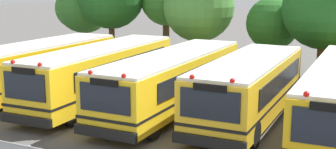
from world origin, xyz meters
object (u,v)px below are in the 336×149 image
school_bus_0 (41,66)px  tree_2 (164,2)px  tree_3 (199,6)px  school_bus_3 (249,86)px  school_bus_1 (102,72)px  school_bus_2 (173,79)px  tree_5 (326,7)px  tree_0 (82,6)px  tree_4 (271,24)px

school_bus_0 → tree_2: (2.07, 10.09, 2.87)m
tree_2 → tree_3: tree_3 is taller
school_bus_3 → tree_2: size_ratio=1.61×
school_bus_1 → school_bus_2: bearing=-177.9°
tree_5 → school_bus_3: bearing=-102.8°
tree_0 → tree_5: bearing=-3.0°
tree_0 → tree_5: 16.96m
school_bus_1 → school_bus_2: (3.69, 0.20, -0.05)m
school_bus_3 → tree_2: tree_2 is taller
tree_3 → tree_5: tree_5 is taller
tree_2 → tree_4: size_ratio=1.25×
tree_2 → tree_5: (10.70, -1.72, 0.01)m
school_bus_0 → tree_3: 10.53m
school_bus_2 → tree_3: bearing=-75.0°
school_bus_2 → school_bus_0: bearing=1.7°
school_bus_3 → tree_2: bearing=-48.4°
school_bus_2 → tree_4: tree_4 is taller
school_bus_0 → school_bus_3: bearing=-178.5°
school_bus_0 → tree_4: (9.50, 9.62, 1.74)m
school_bus_1 → tree_0: bearing=-50.6°
school_bus_3 → tree_0: tree_0 is taller
school_bus_0 → school_bus_3: 10.91m
school_bus_3 → tree_5: (1.86, 8.14, 2.90)m
school_bus_3 → tree_4: size_ratio=2.01×
school_bus_1 → tree_2: tree_2 is taller
school_bus_1 → school_bus_0: bearing=-1.4°
school_bus_0 → tree_5: tree_5 is taller
tree_4 → tree_5: bearing=-20.9°
tree_0 → tree_3: (9.36, -0.52, 0.27)m
school_bus_2 → tree_0: size_ratio=1.84×
tree_5 → school_bus_2: bearing=-123.1°
school_bus_2 → tree_3: 9.28m
school_bus_2 → tree_3: size_ratio=1.73×
school_bus_0 → school_bus_2: size_ratio=0.90×
school_bus_0 → school_bus_2: school_bus_0 is taller
tree_2 → tree_4: 7.53m
school_bus_3 → tree_5: 8.84m
tree_3 → tree_4: bearing=11.6°
school_bus_0 → tree_0: (-4.17, 9.25, 2.50)m
tree_3 → school_bus_1: bearing=-99.5°
school_bus_1 → tree_4: tree_4 is taller
school_bus_0 → school_bus_1: bearing=179.9°
school_bus_0 → tree_4: 13.63m
tree_4 → tree_5: size_ratio=0.74×
tree_0 → tree_5: tree_5 is taller
tree_4 → tree_5: tree_5 is taller
tree_0 → school_bus_2: bearing=-38.1°
school_bus_1 → tree_5: size_ratio=1.65×
school_bus_0 → tree_3: tree_3 is taller
tree_0 → tree_5: size_ratio=0.92×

